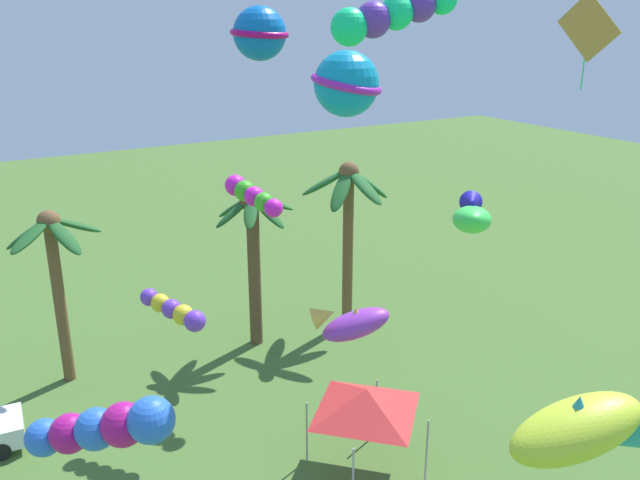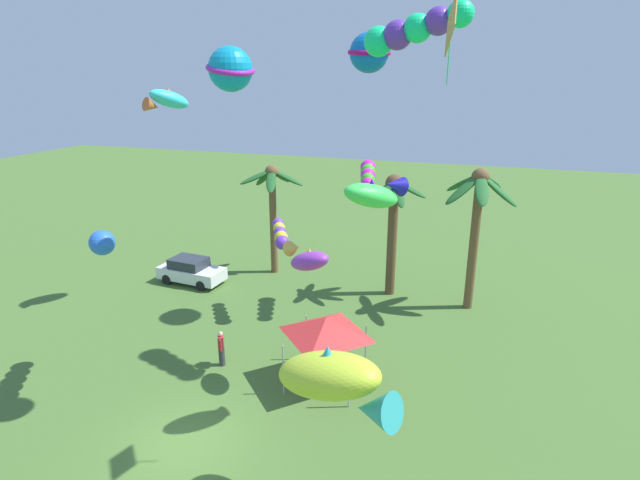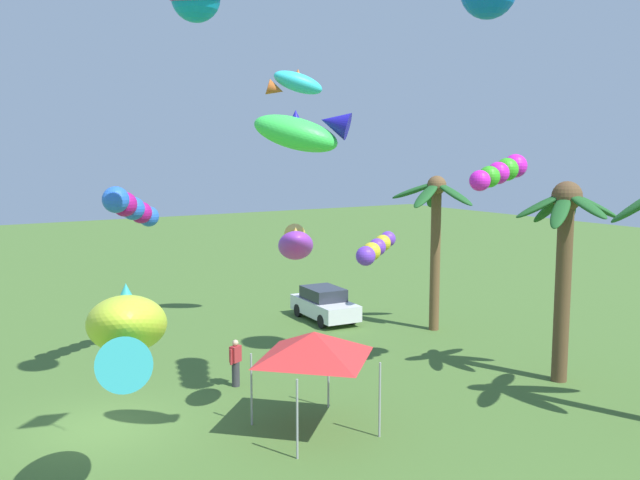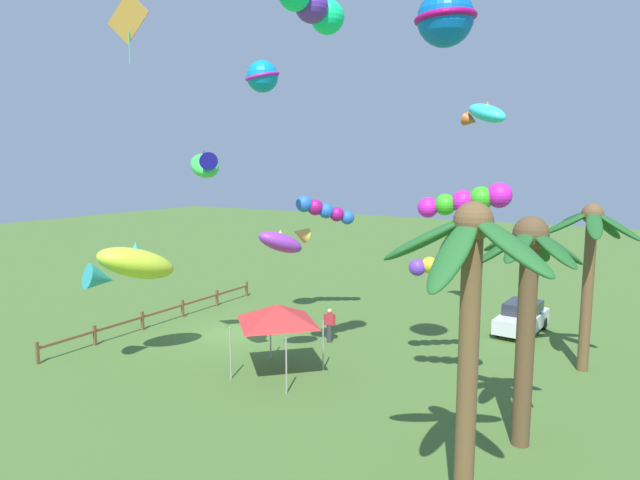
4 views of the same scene
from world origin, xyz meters
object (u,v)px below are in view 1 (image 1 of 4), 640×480
kite_diamond_6 (588,28)px  kite_fish_10 (584,429)px  kite_tube_0 (391,15)px  kite_ball_8 (346,84)px  kite_fish_7 (351,323)px  kite_fish_3 (472,216)px  festival_tent (366,400)px  kite_tube_4 (175,310)px  palm_tree_2 (53,257)px  kite_tube_1 (252,195)px  palm_tree_0 (349,206)px  kite_ball_5 (260,33)px  kite_tube_2 (103,428)px  palm_tree_1 (253,234)px

kite_diamond_6 → kite_fish_10: kite_diamond_6 is taller
kite_tube_0 → kite_ball_8: bearing=-133.5°
kite_tube_0 → kite_fish_10: kite_tube_0 is taller
kite_fish_7 → kite_fish_10: (2.78, -5.58, -1.06)m
kite_fish_3 → kite_diamond_6: size_ratio=1.01×
festival_tent → kite_tube_4: bearing=128.5°
kite_diamond_6 → palm_tree_2: bearing=129.5°
kite_tube_1 → kite_diamond_6: bearing=-66.8°
palm_tree_0 → palm_tree_2: size_ratio=1.11×
kite_tube_0 → kite_fish_10: 12.32m
palm_tree_0 → kite_ball_5: bearing=-154.1°
festival_tent → kite_ball_8: size_ratio=1.38×
festival_tent → kite_tube_0: kite_tube_0 is taller
kite_tube_2 → kite_ball_5: kite_ball_5 is taller
kite_tube_0 → kite_tube_4: bearing=158.8°
kite_fish_7 → kite_ball_8: kite_ball_8 is taller
festival_tent → kite_fish_7: 2.87m
palm_tree_1 → kite_ball_5: size_ratio=2.55×
kite_tube_1 → kite_fish_10: kite_tube_1 is taller
kite_fish_7 → kite_ball_8: bearing=-127.3°
palm_tree_0 → kite_tube_0: 10.30m
kite_ball_5 → kite_fish_10: size_ratio=0.66×
kite_tube_0 → kite_diamond_6: bearing=-71.8°
kite_diamond_6 → kite_fish_7: 9.48m
palm_tree_0 → kite_tube_1: (-5.24, -1.64, 1.57)m
kite_fish_3 → palm_tree_1: bearing=96.9°
kite_tube_0 → kite_tube_4: (-6.33, 2.45, -8.94)m
kite_tube_0 → kite_tube_1: bearing=118.6°
kite_diamond_6 → kite_tube_4: bearing=135.7°
kite_ball_8 → palm_tree_2: bearing=109.3°
kite_fish_3 → kite_diamond_6: (2.04, -1.28, 4.70)m
palm_tree_1 → kite_tube_0: (1.55, -6.72, 8.40)m
palm_tree_2 → kite_diamond_6: (10.84, -13.13, 7.95)m
palm_tree_1 → kite_tube_0: kite_tube_0 is taller
kite_tube_2 → kite_ball_8: bearing=3.1°
festival_tent → kite_diamond_6: bearing=-35.1°
kite_ball_5 → kite_tube_4: bearing=-161.4°
kite_tube_0 → kite_ball_5: bearing=122.9°
palm_tree_0 → palm_tree_1: bearing=173.8°
kite_tube_2 → kite_fish_10: 10.58m
festival_tent → kite_tube_1: bearing=91.6°
palm_tree_2 → kite_tube_1: 7.48m
kite_ball_5 → palm_tree_1: bearing=73.4°
festival_tent → kite_diamond_6: 11.62m
kite_tube_1 → kite_tube_0: bearing=-61.4°
palm_tree_1 → kite_ball_8: size_ratio=3.28×
palm_tree_2 → festival_tent: palm_tree_2 is taller
palm_tree_2 → kite_fish_10: palm_tree_2 is taller
kite_diamond_6 → kite_fish_10: size_ratio=0.56×
kite_ball_5 → kite_diamond_6: size_ratio=1.17×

